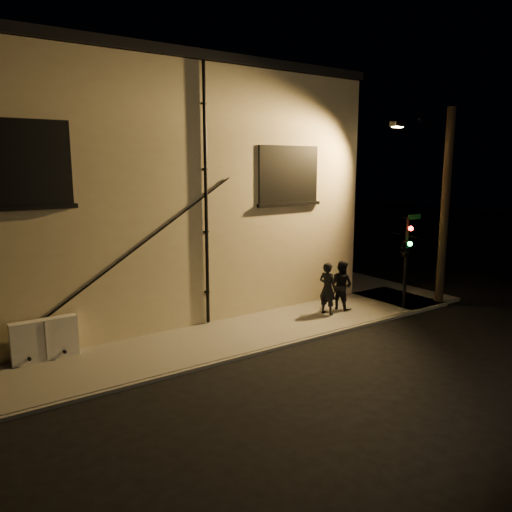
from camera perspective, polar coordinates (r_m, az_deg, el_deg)
ground at (r=15.63m, az=5.75°, el=-9.64°), size 90.00×90.00×0.00m
sidewalk at (r=19.63m, az=0.15°, el=-5.19°), size 21.00×16.00×0.12m
building at (r=21.19m, az=-16.72°, el=7.46°), size 16.20×12.23×8.80m
utility_cabinet at (r=14.82m, az=-23.00°, el=-8.77°), size 1.72×0.29×1.13m
pedestrian_a at (r=17.74m, az=8.18°, el=-3.69°), size 0.58×0.76×1.86m
pedestrian_b at (r=18.45m, az=9.74°, el=-3.29°), size 0.83×0.98×1.79m
traffic_signal at (r=18.69m, az=16.72°, el=1.02°), size 1.36×2.03×3.44m
streetlamp_pole at (r=20.02m, az=20.54°, el=5.68°), size 2.03×1.39×7.40m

